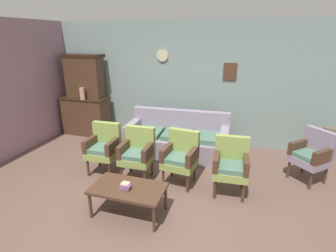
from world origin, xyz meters
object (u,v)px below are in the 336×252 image
armchair_by_doorway (181,156)px  armchair_near_cabinet (231,164)px  vase_on_cabinet (82,94)px  armchair_near_couch_end (104,146)px  armchair_row_middle (137,151)px  wingback_chair_by_fireplace (312,153)px  coffee_table (128,190)px  side_cabinet (87,116)px  floor_vase_by_wall (327,146)px  floral_couch (177,140)px  book_stack_on_table (126,186)px

armchair_by_doorway → armchair_near_cabinet: size_ratio=1.00×
vase_on_cabinet → armchair_near_couch_end: vase_on_cabinet is taller
armchair_row_middle → vase_on_cabinet: bearing=144.2°
wingback_chair_by_fireplace → coffee_table: bearing=-145.9°
armchair_by_doorway → side_cabinet: bearing=151.0°
coffee_table → floor_vase_by_wall: floor_vase_by_wall is taller
armchair_row_middle → wingback_chair_by_fireplace: bearing=15.7°
armchair_row_middle → side_cabinet: bearing=142.0°
floor_vase_by_wall → armchair_near_cabinet: bearing=-138.0°
floral_couch → armchair_row_middle: bearing=-110.5°
side_cabinet → armchair_near_couch_end: side_cabinet is taller
floral_couch → coffee_table: (-0.14, -2.04, 0.05)m
side_cabinet → coffee_table: 3.51m
armchair_by_doorway → wingback_chair_by_fireplace: 2.21m
floral_couch → floor_vase_by_wall: floral_couch is taller
floor_vase_by_wall → armchair_by_doorway: bearing=-149.5°
armchair_row_middle → floor_vase_by_wall: bearing=25.4°
armchair_near_couch_end → armchair_row_middle: (0.67, -0.03, 0.00)m
side_cabinet → floor_vase_by_wall: size_ratio=1.55×
book_stack_on_table → floor_vase_by_wall: (3.00, 2.53, -0.09)m
coffee_table → wingback_chair_by_fireplace: bearing=34.1°
floral_couch → armchair_row_middle: 1.19m
side_cabinet → book_stack_on_table: size_ratio=7.81×
vase_on_cabinet → wingback_chair_by_fireplace: size_ratio=0.31×
armchair_by_doorway → floral_couch: bearing=107.9°
vase_on_cabinet → coffee_table: (2.30, -2.41, -0.69)m
armchair_near_couch_end → floor_vase_by_wall: armchair_near_couch_end is taller
vase_on_cabinet → armchair_near_couch_end: size_ratio=0.31×
armchair_near_cabinet → floral_couch: bearing=136.6°
armchair_row_middle → coffee_table: armchair_row_middle is taller
armchair_row_middle → armchair_near_cabinet: (1.56, 0.02, 0.00)m
floral_couch → armchair_near_cabinet: size_ratio=2.31×
vase_on_cabinet → armchair_row_middle: 2.57m
armchair_row_middle → floor_vase_by_wall: armchair_row_middle is taller
armchair_by_doorway → book_stack_on_table: size_ratio=6.08×
side_cabinet → armchair_near_couch_end: 2.16m
armchair_near_couch_end → book_stack_on_table: size_ratio=6.08×
armchair_near_cabinet → book_stack_on_table: (-1.30, -1.00, -0.04)m
wingback_chair_by_fireplace → side_cabinet: bearing=170.2°
armchair_near_cabinet → wingback_chair_by_fireplace: bearing=31.3°
floor_vase_by_wall → floral_couch: bearing=-171.1°
armchair_row_middle → armchair_near_cabinet: same height
vase_on_cabinet → armchair_row_middle: bearing=-35.8°
vase_on_cabinet → armchair_near_cabinet: bearing=-22.0°
floral_couch → wingback_chair_by_fireplace: bearing=-7.2°
armchair_row_middle → armchair_by_doorway: same height
wingback_chair_by_fireplace → floor_vase_by_wall: bearing=60.8°
side_cabinet → floral_couch: side_cabinet is taller
vase_on_cabinet → armchair_near_couch_end: 2.06m
armchair_by_doorway → floor_vase_by_wall: 2.91m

